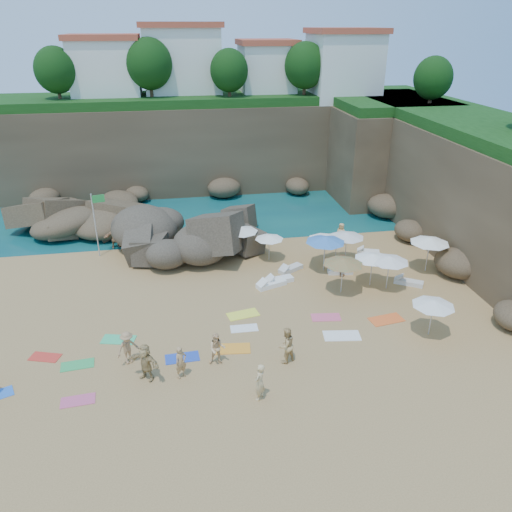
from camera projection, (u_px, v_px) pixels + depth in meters
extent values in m
plane|color=tan|center=(230.00, 312.00, 28.29)|extent=(120.00, 120.00, 0.00)
plane|color=#0C4751|center=(197.00, 171.00, 55.06)|extent=(120.00, 120.00, 0.00)
cube|color=brown|center=(218.00, 144.00, 49.20)|extent=(44.00, 8.00, 8.00)
cube|color=brown|center=(472.00, 186.00, 36.65)|extent=(8.00, 30.00, 8.00)
cube|color=brown|center=(382.00, 150.00, 47.05)|extent=(10.00, 12.00, 8.00)
cube|color=white|center=(106.00, 73.00, 45.69)|extent=(6.00, 5.00, 5.50)
cube|color=#B2472D|center=(102.00, 37.00, 44.42)|extent=(6.48, 5.40, 0.50)
cube|color=white|center=(182.00, 65.00, 47.45)|extent=(7.00, 6.00, 6.50)
cube|color=#B2472D|center=(180.00, 25.00, 45.96)|extent=(7.56, 6.48, 0.50)
cube|color=white|center=(267.00, 73.00, 48.10)|extent=(5.00, 5.00, 5.00)
cube|color=#B2472D|center=(267.00, 42.00, 46.93)|extent=(5.40, 5.40, 0.50)
cube|color=white|center=(343.00, 68.00, 47.18)|extent=(6.00, 6.00, 6.00)
cube|color=#B2472D|center=(346.00, 31.00, 45.80)|extent=(6.48, 6.48, 0.50)
sphere|color=#11380F|center=(56.00, 70.00, 43.10)|extent=(3.60, 3.60, 3.60)
sphere|color=#11380F|center=(149.00, 64.00, 44.16)|extent=(4.05, 4.05, 4.05)
sphere|color=#11380F|center=(229.00, 70.00, 44.58)|extent=(3.42, 3.42, 3.42)
sphere|color=#11380F|center=(305.00, 65.00, 45.52)|extent=(3.78, 3.78, 3.78)
sphere|color=#11380F|center=(433.00, 78.00, 40.90)|extent=(3.15, 3.15, 3.15)
cylinder|color=white|center=(19.00, 151.00, 51.02)|extent=(0.10, 0.10, 6.00)
cylinder|color=white|center=(34.00, 150.00, 51.25)|extent=(0.10, 0.10, 6.00)
cylinder|color=white|center=(50.00, 150.00, 51.48)|extent=(0.10, 0.10, 6.00)
cylinder|color=silver|center=(95.00, 226.00, 34.18)|extent=(0.09, 0.09, 4.58)
cube|color=green|center=(98.00, 199.00, 33.44)|extent=(0.79, 0.25, 0.51)
cylinder|color=silver|center=(217.00, 231.00, 36.57)|extent=(0.06, 0.06, 2.09)
cone|color=white|center=(217.00, 218.00, 36.15)|extent=(2.35, 2.35, 0.36)
cylinder|color=silver|center=(269.00, 248.00, 34.23)|extent=(0.05, 0.05, 1.75)
cone|color=white|center=(269.00, 237.00, 33.88)|extent=(1.96, 1.96, 0.30)
cylinder|color=silver|center=(336.00, 249.00, 33.98)|extent=(0.05, 0.05, 1.87)
cone|color=white|center=(337.00, 237.00, 33.60)|extent=(2.10, 2.10, 0.32)
cylinder|color=silver|center=(428.00, 255.00, 32.60)|extent=(0.07, 0.07, 2.25)
cone|color=white|center=(430.00, 240.00, 32.14)|extent=(2.52, 2.52, 0.38)
cylinder|color=silver|center=(346.00, 248.00, 33.83)|extent=(0.06, 0.06, 2.08)
cone|color=silver|center=(347.00, 235.00, 33.41)|extent=(2.33, 2.33, 0.35)
cylinder|color=silver|center=(242.00, 242.00, 34.79)|extent=(0.06, 0.06, 2.06)
cone|color=white|center=(241.00, 229.00, 34.38)|extent=(2.31, 2.31, 0.35)
cylinder|color=silver|center=(342.00, 277.00, 29.96)|extent=(0.06, 0.06, 2.16)
cone|color=#E14927|center=(343.00, 261.00, 29.52)|extent=(2.42, 2.42, 0.37)
cylinder|color=silver|center=(371.00, 270.00, 30.87)|extent=(0.06, 0.06, 2.01)
cone|color=white|center=(373.00, 256.00, 30.46)|extent=(2.26, 2.26, 0.34)
cylinder|color=silver|center=(388.00, 273.00, 30.42)|extent=(0.06, 0.06, 2.08)
cone|color=white|center=(390.00, 259.00, 30.00)|extent=(2.33, 2.33, 0.35)
cylinder|color=silver|center=(324.00, 251.00, 33.35)|extent=(0.06, 0.06, 2.12)
cone|color=white|center=(325.00, 237.00, 32.92)|extent=(2.38, 2.38, 0.36)
cylinder|color=silver|center=(324.00, 255.00, 32.62)|extent=(0.07, 0.07, 2.30)
cone|color=#3975C4|center=(325.00, 239.00, 32.16)|extent=(2.58, 2.58, 0.39)
cylinder|color=silver|center=(431.00, 318.00, 25.91)|extent=(0.06, 0.06, 1.96)
cone|color=white|center=(434.00, 303.00, 25.51)|extent=(2.20, 2.20, 0.33)
cube|color=white|center=(279.00, 280.00, 31.52)|extent=(1.96, 1.03, 0.29)
cube|color=white|center=(368.00, 252.00, 35.52)|extent=(1.63, 1.00, 0.24)
cube|color=silver|center=(291.00, 269.00, 32.99)|extent=(1.82, 1.42, 0.28)
cube|color=silver|center=(340.00, 272.00, 32.64)|extent=(1.66, 0.74, 0.25)
cube|color=silver|center=(409.00, 282.00, 31.29)|extent=(1.81, 1.44, 0.27)
cube|color=white|center=(271.00, 284.00, 31.04)|extent=(2.02, 1.25, 0.30)
cube|color=#D2517A|center=(78.00, 401.00, 21.69)|extent=(1.51, 0.84, 0.03)
cube|color=orange|center=(232.00, 349.00, 25.14)|extent=(1.90, 1.10, 0.03)
cube|color=green|center=(77.00, 365.00, 23.94)|extent=(1.61, 0.92, 0.03)
cube|color=white|center=(244.00, 328.00, 26.81)|extent=(1.48, 0.76, 0.03)
cube|color=red|center=(45.00, 357.00, 24.50)|extent=(1.62, 1.15, 0.03)
cube|color=blue|center=(182.00, 358.00, 24.45)|extent=(1.69, 0.91, 0.03)
cube|color=#E75A7A|center=(326.00, 317.00, 27.80)|extent=(1.71, 1.01, 0.03)
cube|color=orange|center=(386.00, 319.00, 27.59)|extent=(1.99, 1.21, 0.03)
cube|color=#38C47A|center=(118.00, 340.00, 25.86)|extent=(1.86, 1.24, 0.03)
cube|color=#FCFF43|center=(243.00, 314.00, 28.07)|extent=(1.89, 1.20, 0.03)
cube|color=white|center=(342.00, 336.00, 26.17)|extent=(2.03, 1.21, 0.03)
imported|color=tan|center=(286.00, 345.00, 23.82)|extent=(1.14, 1.06, 1.88)
imported|color=#F5CF8B|center=(210.00, 234.00, 36.52)|extent=(1.22, 0.77, 1.76)
imported|color=#9F744F|center=(342.00, 265.00, 32.05)|extent=(0.86, 0.92, 1.53)
imported|color=#D8B371|center=(341.00, 233.00, 36.89)|extent=(0.84, 0.82, 1.56)
imported|color=tan|center=(115.00, 236.00, 36.14)|extent=(1.76, 1.06, 1.84)
imported|color=#DEBC7E|center=(260.00, 382.00, 21.46)|extent=(0.74, 0.78, 1.79)
imported|color=tan|center=(129.00, 359.00, 24.02)|extent=(1.82, 2.02, 0.45)
imported|color=tan|center=(147.00, 375.00, 22.93)|extent=(2.44, 2.47, 0.49)
imported|color=tan|center=(182.00, 373.00, 23.08)|extent=(1.33, 1.66, 0.38)
imported|color=#ECBF86|center=(218.00, 358.00, 23.94)|extent=(0.98, 1.72, 0.62)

